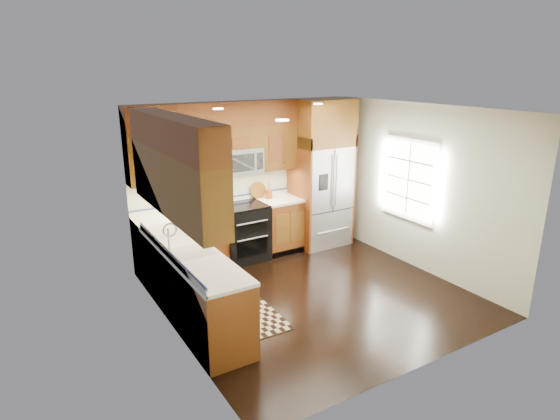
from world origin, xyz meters
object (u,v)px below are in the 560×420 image
rug (231,310)px  utensil_crock (269,192)px  range (243,233)px  refrigerator (321,174)px  knife_block (216,202)px

rug → utensil_crock: (1.53, 1.62, 1.04)m
range → refrigerator: (1.55, -0.04, 0.83)m
refrigerator → knife_block: bearing=177.3°
rug → knife_block: size_ratio=6.52×
knife_block → utensil_crock: utensil_crock is taller
range → rug: size_ratio=0.57×
range → knife_block: size_ratio=3.70×
utensil_crock → range: bearing=-166.2°
rug → knife_block: knife_block is taller
range → rug: range is taller
range → refrigerator: 1.76m
utensil_crock → knife_block: bearing=-175.2°
rug → utensil_crock: 2.46m
refrigerator → utensil_crock: (-0.97, 0.18, -0.26)m
range → refrigerator: size_ratio=0.36×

